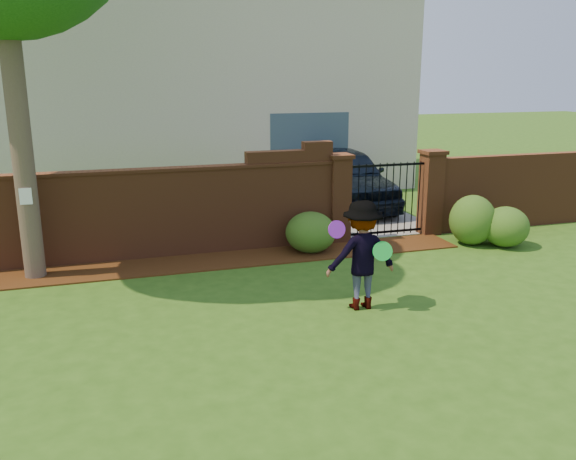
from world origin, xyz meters
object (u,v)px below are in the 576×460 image
object	(u,v)px
frisbee_green	(383,251)
frisbee_purple	(337,229)
man	(362,256)
car	(347,178)

from	to	relation	value
frisbee_green	frisbee_purple	bearing A→B (deg)	166.13
man	frisbee_purple	world-z (taller)	man
car	frisbee_purple	bearing A→B (deg)	-111.39
car	frisbee_purple	size ratio (longest dim) A/B	17.79
frisbee_purple	frisbee_green	size ratio (longest dim) A/B	0.90
man	frisbee_purple	bearing A→B (deg)	16.71
car	man	size ratio (longest dim) A/B	2.78
frisbee_green	man	bearing A→B (deg)	123.94
car	frisbee_green	xyz separation A→B (m)	(-2.35, -6.95, 0.18)
frisbee_purple	frisbee_green	xyz separation A→B (m)	(0.66, -0.16, -0.34)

